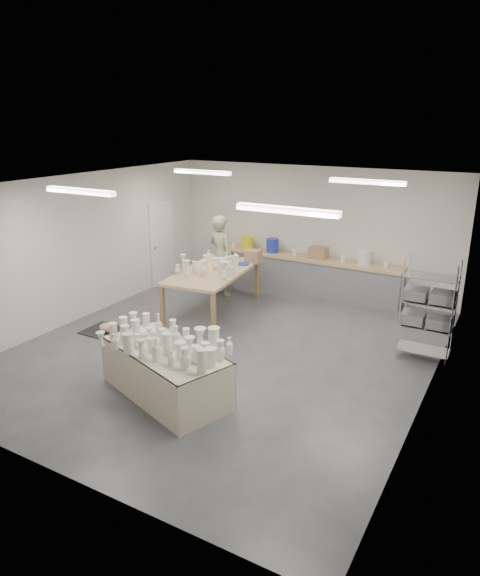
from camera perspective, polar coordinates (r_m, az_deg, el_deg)
The scene contains 9 objects.
room at distance 8.98m, azimuth -1.84°, elevation 5.57°, with size 8.00×8.02×3.00m.
back_counter at distance 12.46m, azimuth 7.25°, elevation 1.61°, with size 4.60×0.60×1.24m.
wire_shelf at distance 9.41m, azimuth 20.14°, elevation -2.20°, with size 0.88×0.48×1.80m.
drying_table at distance 7.94m, azimuth -8.23°, elevation -8.92°, with size 2.37×1.72×1.12m.
work_table at distance 11.01m, azimuth -2.64°, elevation 2.01°, with size 1.57×2.67×1.33m.
rug at distance 10.54m, azimuth -14.41°, elevation -4.75°, with size 1.00×0.70×0.02m, color black.
cat at distance 10.49m, azimuth -14.42°, elevation -4.31°, with size 0.47×0.39×0.17m.
potter at distance 12.14m, azimuth -2.13°, elevation 3.63°, with size 0.70×0.46×1.92m, color gray.
red_stool at distance 12.54m, azimuth -1.45°, elevation 1.02°, with size 0.48×0.48×0.34m.
Camera 1 is at (4.46, -7.39, 4.04)m, focal length 32.00 mm.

